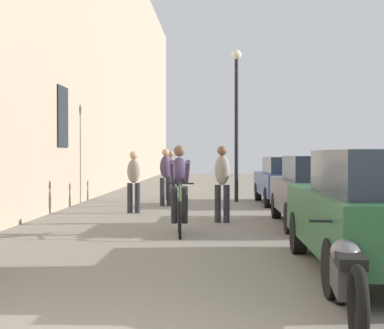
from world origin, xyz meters
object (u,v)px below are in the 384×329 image
at_px(parked_car_second, 321,190).
at_px(street_lamp, 236,105).
at_px(parked_car_third, 288,180).
at_px(parked_motorcycle, 347,277).
at_px(cyclist_on_bicycle, 179,192).
at_px(pedestrian_near, 222,179).
at_px(parked_car_nearest, 382,210).
at_px(pedestrian_far, 166,174).
at_px(pedestrian_furthest, 171,172).
at_px(pedestrian_mid, 134,178).

bearing_deg(parked_car_second, street_lamp, 103.55).
distance_m(street_lamp, parked_car_third, 2.96).
bearing_deg(parked_motorcycle, cyclist_on_bicycle, 107.50).
relative_size(pedestrian_near, parked_car_nearest, 0.39).
height_order(cyclist_on_bicycle, street_lamp, street_lamp).
bearing_deg(parked_car_third, pedestrian_near, -112.25).
bearing_deg(pedestrian_far, parked_motorcycle, -77.64).
distance_m(pedestrian_near, parked_car_nearest, 6.13).
bearing_deg(parked_motorcycle, pedestrian_furthest, 100.48).
bearing_deg(pedestrian_mid, parked_motorcycle, -71.67).
bearing_deg(street_lamp, pedestrian_far, -142.53).
xyz_separation_m(pedestrian_furthest, parked_car_nearest, (3.64, -12.59, -0.11)).
height_order(pedestrian_far, parked_car_second, pedestrian_far).
relative_size(pedestrian_far, pedestrian_furthest, 1.03).
distance_m(pedestrian_furthest, parked_car_third, 4.12).
xyz_separation_m(cyclist_on_bicycle, parked_car_third, (2.92, 7.04, -0.06)).
height_order(pedestrian_far, pedestrian_furthest, pedestrian_far).
xyz_separation_m(pedestrian_near, pedestrian_furthest, (-1.67, 6.78, -0.04)).
distance_m(pedestrian_mid, parked_motorcycle, 10.66).
distance_m(cyclist_on_bicycle, pedestrian_furthest, 8.78).
height_order(pedestrian_near, parked_motorcycle, pedestrian_near).
distance_m(pedestrian_near, street_lamp, 6.35).
bearing_deg(parked_car_third, pedestrian_far, -168.33).
xyz_separation_m(cyclist_on_bicycle, pedestrian_furthest, (-0.83, 8.74, 0.12)).
height_order(pedestrian_mid, parked_car_second, pedestrian_mid).
xyz_separation_m(cyclist_on_bicycle, pedestrian_far, (-0.79, 6.27, 0.15)).
bearing_deg(pedestrian_far, street_lamp, 37.47).
height_order(pedestrian_far, parked_car_nearest, pedestrian_far).
bearing_deg(parked_car_nearest, parked_motorcycle, -112.38).
distance_m(cyclist_on_bicycle, pedestrian_far, 6.32).
relative_size(pedestrian_furthest, parked_car_second, 0.39).
bearing_deg(pedestrian_mid, parked_car_third, 34.30).
bearing_deg(street_lamp, parked_car_second, -76.45).
bearing_deg(pedestrian_near, parked_car_second, -15.45).
height_order(pedestrian_furthest, parked_car_third, pedestrian_furthest).
distance_m(pedestrian_far, parked_motorcycle, 12.62).
height_order(pedestrian_mid, street_lamp, street_lamp).
distance_m(parked_car_nearest, parked_car_second, 5.22).
bearing_deg(parked_motorcycle, parked_car_second, 82.11).
relative_size(pedestrian_near, parked_motorcycle, 0.81).
bearing_deg(pedestrian_furthest, parked_car_third, -24.48).
bearing_deg(parked_car_nearest, pedestrian_furthest, 106.15).
bearing_deg(cyclist_on_bicycle, pedestrian_near, 66.73).
bearing_deg(pedestrian_far, pedestrian_near, -69.24).
xyz_separation_m(pedestrian_furthest, parked_car_second, (3.76, -7.36, -0.15)).
height_order(pedestrian_furthest, parked_car_second, pedestrian_furthest).
distance_m(pedestrian_mid, pedestrian_furthest, 4.72).
xyz_separation_m(pedestrian_mid, pedestrian_furthest, (0.61, 4.68, 0.02)).
relative_size(pedestrian_furthest, street_lamp, 0.34).
xyz_separation_m(pedestrian_far, parked_car_nearest, (3.61, -10.11, -0.14)).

